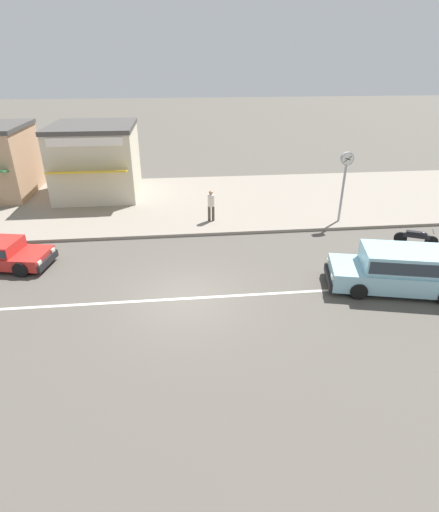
{
  "coord_description": "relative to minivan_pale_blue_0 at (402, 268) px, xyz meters",
  "views": [
    {
      "loc": [
        -0.09,
        -11.99,
        7.61
      ],
      "look_at": [
        1.38,
        1.63,
        0.8
      ],
      "focal_mm": 28.0,
      "sensor_mm": 36.0,
      "label": 1
    }
  ],
  "objects": [
    {
      "name": "ground_plane",
      "position": [
        -7.79,
        0.16,
        -0.85
      ],
      "size": [
        160.0,
        160.0,
        0.0
      ],
      "primitive_type": "plane",
      "color": "#544F47"
    },
    {
      "name": "minivan_pale_blue_0",
      "position": [
        0.0,
        0.0,
        0.0
      ],
      "size": [
        5.11,
        2.9,
        1.56
      ],
      "color": "#93C6D6",
      "rests_on": "ground"
    },
    {
      "name": "shopfront_corner_warung",
      "position": [
        -12.59,
        12.55,
        1.35
      ],
      "size": [
        4.71,
        5.91,
        4.08
      ],
      "color": "beige",
      "rests_on": "kerb_strip"
    },
    {
      "name": "hatchback_red_1",
      "position": [
        -15.08,
        3.45,
        -0.26
      ],
      "size": [
        3.81,
        2.27,
        1.1
      ],
      "color": "red",
      "rests_on": "ground"
    },
    {
      "name": "motorcycle_2",
      "position": [
        2.67,
        3.48,
        -0.42
      ],
      "size": [
        1.7,
        0.98,
        0.8
      ],
      "color": "black",
      "rests_on": "ground"
    },
    {
      "name": "lane_centre_stripe",
      "position": [
        -7.79,
        0.16,
        -0.84
      ],
      "size": [
        50.4,
        0.14,
        0.01
      ],
      "primitive_type": "cube",
      "color": "silver",
      "rests_on": "ground"
    },
    {
      "name": "pedestrian_mid_kerb",
      "position": [
        -6.25,
        7.18,
        0.23
      ],
      "size": [
        0.34,
        0.34,
        1.59
      ],
      "color": "#4C4238",
      "rests_on": "kerb_strip"
    },
    {
      "name": "street_clock",
      "position": [
        0.21,
        6.46,
        1.88
      ],
      "size": [
        0.62,
        0.22,
        3.48
      ],
      "color": "#9E9EA3",
      "rests_on": "kerb_strip"
    },
    {
      "name": "kerb_strip",
      "position": [
        -7.79,
        10.59,
        -0.77
      ],
      "size": [
        68.0,
        10.0,
        0.15
      ],
      "primitive_type": "cube",
      "color": "gray",
      "rests_on": "ground"
    }
  ]
}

